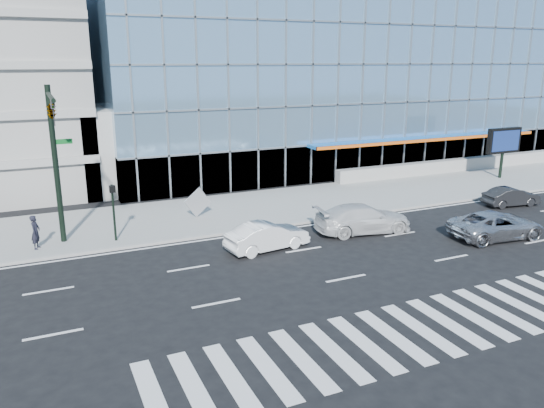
{
  "coord_description": "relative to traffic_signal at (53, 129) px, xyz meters",
  "views": [
    {
      "loc": [
        -11.92,
        -22.37,
        9.3
      ],
      "look_at": [
        -0.4,
        3.0,
        1.71
      ],
      "focal_mm": 35.0,
      "sensor_mm": 36.0,
      "label": 1
    }
  ],
  "objects": [
    {
      "name": "silver_suv",
      "position": [
        21.33,
        -7.21,
        -5.44
      ],
      "size": [
        5.45,
        2.93,
        1.46
      ],
      "primitive_type": "imported",
      "rotation": [
        0.0,
        0.0,
        1.47
      ],
      "color": "#B9BABF",
      "rests_on": "ground"
    },
    {
      "name": "traffic_signal",
      "position": [
        0.0,
        0.0,
        0.0
      ],
      "size": [
        1.14,
        5.74,
        8.0
      ],
      "color": "black",
      "rests_on": "sidewalk"
    },
    {
      "name": "dark_sedan",
      "position": [
        27.33,
        -2.77,
        -5.55
      ],
      "size": [
        3.89,
        1.81,
        1.23
      ],
      "primitive_type": "imported",
      "rotation": [
        0.0,
        0.0,
        1.43
      ],
      "color": "black",
      "rests_on": "ground"
    },
    {
      "name": "marquee_sign",
      "position": [
        33.0,
        3.42,
        -3.1
      ],
      "size": [
        3.2,
        0.43,
        4.0
      ],
      "color": "black",
      "rests_on": "sidewalk"
    },
    {
      "name": "white_sedan",
      "position": [
        9.33,
        -3.77,
        -5.45
      ],
      "size": [
        4.48,
        2.07,
        1.42
      ],
      "primitive_type": "imported",
      "rotation": [
        0.0,
        0.0,
        1.71
      ],
      "color": "white",
      "rests_on": "ground"
    },
    {
      "name": "theatre_building",
      "position": [
        25.0,
        21.43,
        1.34
      ],
      "size": [
        42.0,
        26.0,
        15.0
      ],
      "primitive_type": "cube",
      "color": "#7FADD3",
      "rests_on": "ground"
    },
    {
      "name": "tilted_panel",
      "position": [
        7.69,
        2.82,
        -5.11
      ],
      "size": [
        1.79,
        0.43,
        1.81
      ],
      "primitive_type": "cube",
      "rotation": [
        0.0,
        0.95,
        0.21
      ],
      "color": "#9B9B9B",
      "rests_on": "sidewalk"
    },
    {
      "name": "pedestrian",
      "position": [
        -1.29,
        0.78,
        -5.16
      ],
      "size": [
        0.61,
        0.73,
        1.72
      ],
      "primitive_type": "imported",
      "rotation": [
        0.0,
        0.0,
        1.2
      ],
      "color": "black",
      "rests_on": "sidewalk"
    },
    {
      "name": "ramp_block",
      "position": [
        5.0,
        13.43,
        -3.16
      ],
      "size": [
        6.0,
        8.0,
        6.0
      ],
      "primitive_type": "cube",
      "color": "gray",
      "rests_on": "ground"
    },
    {
      "name": "retaining_wall",
      "position": [
        35.0,
        7.03,
        -5.51
      ],
      "size": [
        30.0,
        0.8,
        1.0
      ],
      "primitive_type": "cube",
      "color": "gray",
      "rests_on": "sidewalk"
    },
    {
      "name": "white_suv",
      "position": [
        15.33,
        -3.38,
        -5.38
      ],
      "size": [
        5.69,
        2.94,
        1.58
      ],
      "primitive_type": "imported",
      "rotation": [
        0.0,
        0.0,
        1.43
      ],
      "color": "silver",
      "rests_on": "ground"
    },
    {
      "name": "ped_signal_post",
      "position": [
        2.5,
        0.37,
        -4.02
      ],
      "size": [
        0.3,
        0.33,
        3.0
      ],
      "color": "black",
      "rests_on": "sidewalk"
    },
    {
      "name": "sidewalk",
      "position": [
        11.0,
        3.43,
        -6.09
      ],
      "size": [
        120.0,
        8.0,
        0.15
      ],
      "primitive_type": "cube",
      "color": "gray",
      "rests_on": "ground"
    },
    {
      "name": "ground",
      "position": [
        11.0,
        -4.57,
        -6.16
      ],
      "size": [
        160.0,
        160.0,
        0.0
      ],
      "primitive_type": "plane",
      "color": "black",
      "rests_on": "ground"
    }
  ]
}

